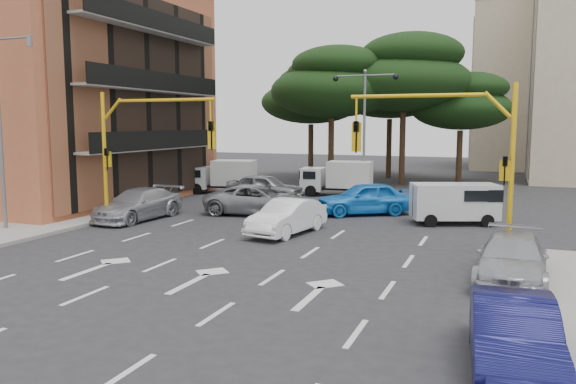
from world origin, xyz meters
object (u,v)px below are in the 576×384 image
street_lamp_center (365,110)px  street_lamp_left (3,121)px  car_navy_parked (513,336)px  van_white (454,204)px  car_silver_wagon (138,204)px  car_silver_cross_a (258,200)px  car_silver_parked (512,259)px  box_truck_b (337,179)px  signal_mast_left (137,140)px  signal_mast_right (458,144)px  car_blue_compact (365,198)px  car_white_hatch (287,217)px  box_truck_a (222,177)px  car_silver_cross_b (265,187)px

street_lamp_center → street_lamp_left: bearing=-123.6°
car_navy_parked → van_white: 15.85m
car_silver_wagon → car_silver_cross_a: (4.77, 3.46, 0.01)m
car_silver_parked → box_truck_b: box_truck_b is taller
car_silver_parked → van_white: van_white is taller
street_lamp_left → street_lamp_center: bearing=56.4°
signal_mast_left → car_navy_parked: (15.50, -9.79, -3.18)m
street_lamp_center → car_silver_wagon: bearing=-122.7°
signal_mast_right → car_blue_compact: 9.15m
signal_mast_left → street_lamp_left: street_lamp_left is taller
street_lamp_left → car_silver_cross_a: 12.03m
car_white_hatch → box_truck_a: box_truck_a is taller
street_lamp_left → van_white: street_lamp_left is taller
car_silver_wagon → signal_mast_left: bearing=-48.0°
car_silver_cross_a → car_silver_parked: bearing=-132.4°
street_lamp_center → box_truck_b: bearing=-162.5°
street_lamp_left → car_silver_parked: 20.40m
signal_mast_left → box_truck_a: (-2.20, 12.01, -2.79)m
box_truck_b → car_silver_wagon: bearing=145.9°
street_lamp_center → car_silver_wagon: size_ratio=1.52×
signal_mast_left → car_silver_parked: 16.19m
car_silver_cross_b → street_lamp_left: bearing=151.7°
street_lamp_left → car_silver_cross_b: size_ratio=1.72×
signal_mast_right → box_truck_a: 20.04m
street_lamp_left → street_lamp_center: size_ratio=1.03×
van_white → car_silver_parked: bearing=-6.4°
car_white_hatch → car_silver_parked: bearing=-16.3°
car_silver_cross_b → car_navy_parked: (13.70, -19.68, -0.09)m
signal_mast_left → box_truck_b: size_ratio=1.33×
car_white_hatch → van_white: (6.29, 4.98, 0.23)m
signal_mast_right → car_navy_parked: 10.47m
street_lamp_center → car_silver_wagon: street_lamp_center is taller
signal_mast_left → car_silver_parked: signal_mast_left is taller
car_silver_wagon → car_silver_cross_a: bearing=40.2°
car_white_hatch → car_silver_cross_b: size_ratio=0.94×
street_lamp_left → van_white: size_ratio=2.11×
signal_mast_right → car_white_hatch: (-6.83, 0.88, -3.16)m
car_blue_compact → car_silver_cross_b: (-6.78, 2.88, -0.03)m
car_blue_compact → box_truck_a: (-10.78, 5.00, 0.27)m
car_blue_compact → car_silver_cross_a: (-5.01, -2.00, -0.08)m
signal_mast_left → car_white_hatch: signal_mast_left is taller
car_navy_parked → car_silver_parked: size_ratio=0.89×
street_lamp_center → box_truck_b: size_ratio=1.72×
street_lamp_left → box_truck_a: (2.29, 15.00, -3.63)m
car_silver_cross_a → signal_mast_left: bearing=137.2°
car_navy_parked → car_silver_cross_a: bearing=124.1°
street_lamp_left → car_navy_parked: size_ratio=1.88×
street_lamp_center → car_silver_cross_a: street_lamp_center is taller
car_silver_parked → van_white: size_ratio=1.25×
signal_mast_left → car_blue_compact: 11.50m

